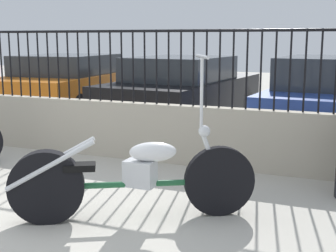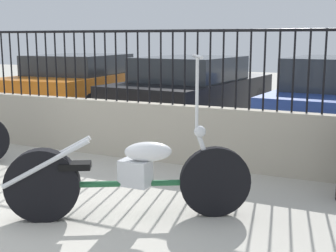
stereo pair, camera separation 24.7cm
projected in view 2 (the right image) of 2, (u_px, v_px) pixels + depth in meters
low_wall at (128, 129)px, 6.55m from camera, size 9.13×0.18×0.78m
fence_railing at (127, 56)px, 6.36m from camera, size 9.13×0.04×0.98m
motorcycle_green at (116, 177)px, 4.28m from camera, size 2.04×1.22×1.51m
car_orange at (84, 84)px, 10.19m from camera, size 2.10×4.33×1.31m
car_black at (194, 90)px, 9.00m from camera, size 2.10×4.25×1.31m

